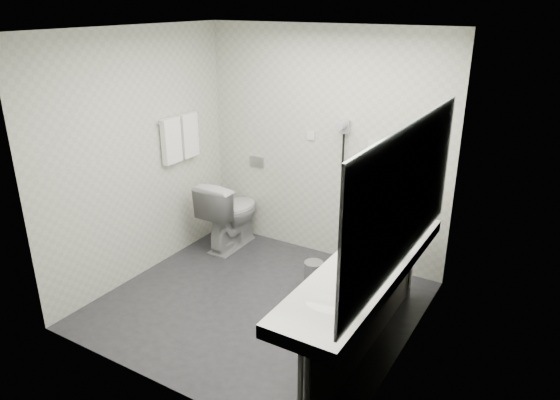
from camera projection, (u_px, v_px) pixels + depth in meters
The scene contains 32 objects.
floor at pixel (258, 304), 4.94m from camera, with size 2.80×2.80×0.00m, color #25252A.
ceiling at pixel (254, 29), 4.03m from camera, with size 2.80×2.80×0.00m, color silver.
wall_back at pixel (324, 146), 5.52m from camera, with size 2.80×2.80×0.00m, color beige.
wall_front at pixel (149, 236), 3.45m from camera, with size 2.80×2.80×0.00m, color beige.
wall_left at pixel (139, 157), 5.16m from camera, with size 2.60×2.60×0.00m, color beige.
wall_right at pixel (414, 213), 3.81m from camera, with size 2.60×2.60×0.00m, color beige.
vanity_counter at pixel (366, 269), 3.95m from camera, with size 0.55×2.20×0.10m, color silver.
vanity_panel at pixel (365, 317), 4.09m from camera, with size 0.03×2.15×0.75m, color gray.
vanity_post_near at pixel (306, 400), 3.25m from camera, with size 0.06×0.06×0.75m, color silver.
vanity_post_far at pixel (410, 264), 4.91m from camera, with size 0.06×0.06×0.75m, color silver.
mirror at pixel (406, 196), 3.59m from camera, with size 0.02×2.20×1.05m, color #B2BCC6.
basin_near at pixel (328, 305), 3.42m from camera, with size 0.40×0.31×0.05m, color silver.
basin_far at pixel (395, 234), 4.46m from camera, with size 0.40×0.31×0.05m, color silver.
faucet_near at pixel (356, 302), 3.29m from camera, with size 0.04×0.04×0.15m, color silver.
faucet_far at pixel (418, 229), 4.33m from camera, with size 0.04×0.04×0.15m, color silver.
soap_bottle_a at pixel (371, 250), 4.02m from camera, with size 0.05×0.05×0.10m, color white.
soap_bottle_b at pixel (388, 250), 4.03m from camera, with size 0.08×0.08×0.10m, color white.
soap_bottle_c at pixel (379, 256), 3.90m from camera, with size 0.05×0.05×0.12m, color white.
glass_left at pixel (399, 252), 3.97m from camera, with size 0.07×0.07×0.12m, color silver.
glass_right at pixel (402, 247), 4.05m from camera, with size 0.06×0.06×0.12m, color silver.
toilet at pixel (231, 213), 5.98m from camera, with size 0.46×0.81×0.82m, color silver.
flush_plate at pixel (257, 162), 6.03m from camera, with size 0.18×0.02×0.12m, color #B2B5BA.
pedal_bin at pixel (313, 275), 5.19m from camera, with size 0.19×0.19×0.27m, color #B2B5BA.
bin_lid at pixel (314, 263), 5.14m from camera, with size 0.19×0.19×0.01m, color #B2B5BA.
towel_rail at pixel (178, 118), 5.47m from camera, with size 0.02×0.02×0.62m, color silver.
towel_near at pixel (171, 141), 5.43m from camera, with size 0.07×0.24×0.48m, color white.
towel_far at pixel (189, 135), 5.65m from camera, with size 0.07×0.24×0.48m, color white.
dryer_cradle at pixel (345, 127), 5.29m from camera, with size 0.10×0.04×0.14m, color #97969B.
dryer_barrel at pixel (342, 125), 5.22m from camera, with size 0.08×0.08×0.14m, color #97969B.
dryer_cord at pixel (343, 151), 5.37m from camera, with size 0.02×0.02×0.35m, color black.
switch_plate_a at pixel (311, 136), 5.55m from camera, with size 0.09×0.02×0.09m, color silver.
switch_plate_b at pixel (372, 145), 5.21m from camera, with size 0.09×0.02×0.09m, color silver.
Camera 1 is at (2.37, -3.53, 2.73)m, focal length 33.21 mm.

